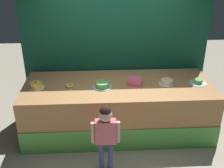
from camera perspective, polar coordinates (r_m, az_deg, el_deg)
The scene contains 10 objects.
ground_plane at distance 4.76m, azimuth 1.79°, elevation -13.49°, with size 12.00×12.00×0.00m, color #ADA38E.
stage_platform at distance 5.00m, azimuth 1.26°, elevation -4.86°, with size 3.27×1.28×0.92m.
curtain_backdrop at distance 5.28m, azimuth 0.74°, elevation 7.74°, with size 3.49×0.08×2.73m, color #144C38.
child_figure at distance 4.00m, azimuth -1.34°, elevation -9.41°, with size 0.42×0.19×1.09m.
pink_box at distance 4.76m, azimuth 4.67°, elevation 0.56°, with size 0.22×0.16×0.13m, color #E35A86.
donut at distance 4.75m, azimuth -8.75°, elevation -0.30°, with size 0.14×0.14×0.04m, color #F2BF4C.
cake_far_left at distance 4.82m, azimuth -15.38°, elevation -0.28°, with size 0.27×0.27×0.12m.
cake_center_left at distance 4.67m, azimuth -2.01°, elevation -0.20°, with size 0.33×0.33×0.12m.
cake_center_right at distance 4.86m, azimuth 11.20°, elevation 0.38°, with size 0.27×0.27×0.08m.
cake_far_right at distance 5.03m, azimuth 17.35°, elevation 0.43°, with size 0.30×0.30×0.08m.
Camera 1 is at (-0.35, -3.65, 3.03)m, focal length 44.33 mm.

